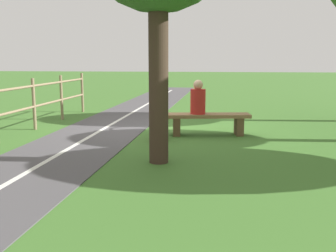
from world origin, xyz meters
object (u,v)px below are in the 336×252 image
Objects in this scene: bench at (208,120)px; backpack at (157,130)px; bicycle at (156,118)px; person_seated at (198,99)px.

bench is 4.20× the size of backpack.
bicycle reaches higher than backpack.
person_seated is 1.09m from bicycle.
bicycle is at bearing -79.36° from backpack.
bench is 1.17× the size of bicycle.
person_seated is 1.66× the size of backpack.
backpack is (1.08, 0.80, -0.12)m from bench.
bench is 0.55m from person_seated.
bicycle is 0.83m from backpack.
bicycle is (0.99, -0.03, -0.45)m from person_seated.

